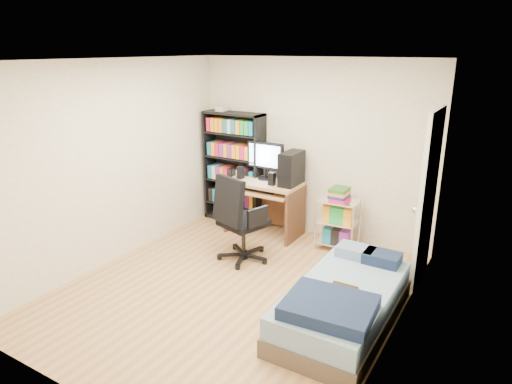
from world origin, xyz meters
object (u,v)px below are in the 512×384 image
Objects in this scene: media_shelf at (234,166)px; bed at (343,303)px; computer_desk at (273,186)px; office_chair at (240,234)px.

media_shelf is 0.98× the size of bed.
computer_desk reaches higher than office_chair.
media_shelf is at bearing 167.36° from computer_desk.
media_shelf is 1.56× the size of office_chair.
office_chair is 0.63× the size of bed.
office_chair is at bearing -53.53° from media_shelf.
office_chair is at bearing -85.18° from computer_desk.
office_chair reaches higher than bed.
computer_desk is at bearing -12.64° from media_shelf.
office_chair is (0.08, -0.98, -0.36)m from computer_desk.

